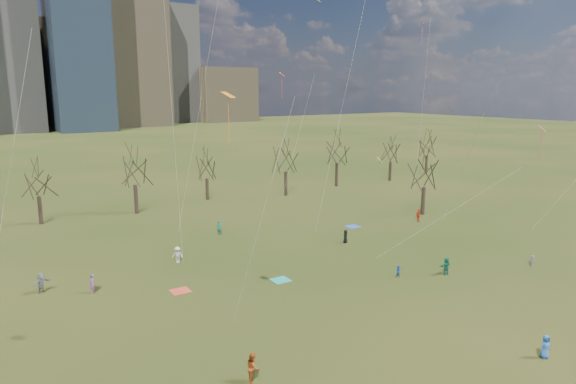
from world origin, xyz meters
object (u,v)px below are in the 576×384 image
blanket_navy (353,226)px  person_2 (253,367)px  blanket_teal (281,280)px  blanket_crimson (180,291)px  person_0 (546,347)px

blanket_navy → person_2: (-27.49, -23.71, 0.90)m
blanket_navy → person_2: bearing=-139.2°
person_2 → blanket_teal: bearing=-10.5°
blanket_navy → person_2: size_ratio=0.87×
blanket_crimson → person_0: bearing=-56.2°
blanket_crimson → person_2: size_ratio=0.87×
blanket_crimson → person_2: (-1.48, -15.50, 0.90)m
blanket_crimson → person_2: 15.59m
blanket_navy → person_0: size_ratio=1.02×
blanket_teal → blanket_crimson: 8.93m
blanket_crimson → person_0: 28.07m
blanket_crimson → blanket_navy: bearing=17.5°
blanket_navy → person_2: person_2 is taller
person_0 → person_2: bearing=168.9°
blanket_teal → blanket_navy: (17.45, 10.73, 0.00)m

